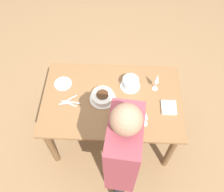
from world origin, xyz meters
TOP-DOWN VIEW (x-y plane):
  - ground_plane at (0.00, 0.00)m, footprint 12.00×12.00m
  - dining_table at (0.00, 0.00)m, footprint 1.41×0.91m
  - cake_center_white at (-0.10, 0.00)m, footprint 0.26×0.26m
  - cake_front_chocolate at (0.11, -0.25)m, footprint 0.24×0.24m
  - cake_back_decorated at (0.18, 0.17)m, footprint 0.21×0.21m
  - wine_glass_near at (0.31, -0.27)m, footprint 0.07×0.07m
  - wine_glass_far at (0.44, 0.14)m, footprint 0.06×0.06m
  - dessert_plate_left at (-0.52, 0.16)m, footprint 0.18×0.18m
  - fork_pile at (-0.42, -0.06)m, footprint 0.21×0.13m
  - napkin_stack at (0.56, -0.09)m, footprint 0.15×0.16m
  - person_cutting at (0.11, -0.70)m, footprint 0.26×0.42m

SIDE VIEW (x-z plane):
  - ground_plane at x=0.00m, z-range 0.00..0.00m
  - dining_table at x=0.00m, z-range 0.26..1.03m
  - dessert_plate_left at x=-0.52m, z-range 0.77..0.78m
  - fork_pile at x=-0.42m, z-range 0.77..0.79m
  - napkin_stack at x=0.56m, z-range 0.77..0.80m
  - cake_center_white at x=-0.10m, z-range 0.76..0.84m
  - cake_front_chocolate at x=0.11m, z-range 0.76..0.88m
  - cake_back_decorated at x=0.18m, z-range 0.77..0.88m
  - wine_glass_near at x=0.31m, z-range 0.81..1.01m
  - wine_glass_far at x=0.44m, z-range 0.81..1.05m
  - person_cutting at x=0.11m, z-range 0.18..1.92m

